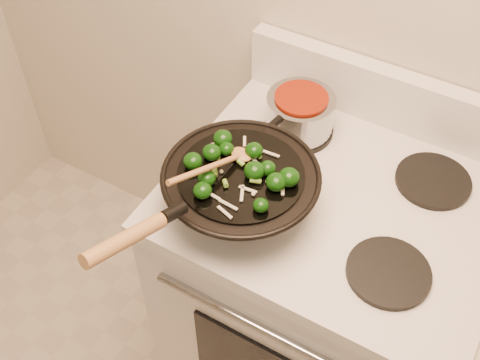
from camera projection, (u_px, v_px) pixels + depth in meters
The scene contains 5 objects.
stove at pixel (320, 294), 1.76m from camera, with size 0.78×0.67×1.08m.
wok at pixel (240, 189), 1.34m from camera, with size 0.35×0.58×0.23m.
stirfry at pixel (240, 167), 1.29m from camera, with size 0.25×0.22×0.04m.
wooden_spoon at pixel (222, 162), 1.28m from camera, with size 0.09×0.23×0.09m.
saucepan at pixel (300, 113), 1.52m from camera, with size 0.17×0.28×0.10m.
Camera 1 is at (-0.02, 0.26, 2.00)m, focal length 45.00 mm.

